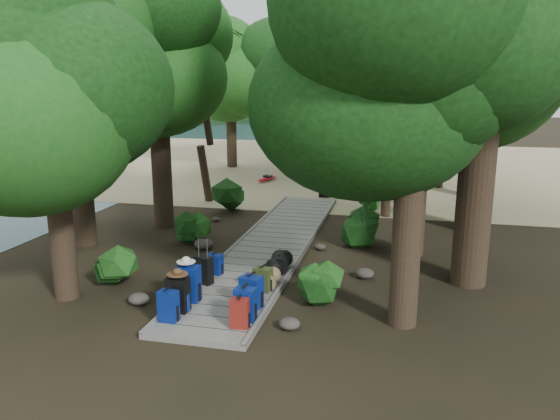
% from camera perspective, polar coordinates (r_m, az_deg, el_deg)
% --- Properties ---
extents(ground, '(120.00, 120.00, 0.00)m').
position_cam_1_polar(ground, '(14.40, -1.71, -4.99)').
color(ground, black).
rests_on(ground, ground).
extents(sand_beach, '(40.00, 22.00, 0.02)m').
position_cam_1_polar(sand_beach, '(29.76, 6.23, 4.63)').
color(sand_beach, tan).
rests_on(sand_beach, ground).
extents(distant_hill, '(32.00, 16.00, 12.00)m').
position_cam_1_polar(distant_hill, '(75.23, -22.50, 9.04)').
color(distant_hill, black).
rests_on(distant_hill, ground).
extents(boardwalk, '(2.00, 12.00, 0.12)m').
position_cam_1_polar(boardwalk, '(15.30, -0.75, -3.62)').
color(boardwalk, gray).
rests_on(boardwalk, ground).
extents(backpack_left_a, '(0.38, 0.29, 0.66)m').
position_cam_1_polar(backpack_left_a, '(10.61, -11.59, -9.63)').
color(backpack_left_a, navy).
rests_on(backpack_left_a, boardwalk).
extents(backpack_left_b, '(0.44, 0.32, 0.77)m').
position_cam_1_polar(backpack_left_b, '(10.98, -10.63, -8.46)').
color(backpack_left_b, black).
rests_on(backpack_left_b, boardwalk).
extents(backpack_left_c, '(0.46, 0.33, 0.82)m').
position_cam_1_polar(backpack_left_c, '(11.42, -9.52, -7.39)').
color(backpack_left_c, navy).
rests_on(backpack_left_c, boardwalk).
extents(backpack_left_d, '(0.38, 0.31, 0.53)m').
position_cam_1_polar(backpack_left_d, '(12.90, -6.83, -5.52)').
color(backpack_left_d, navy).
rests_on(backpack_left_d, boardwalk).
extents(backpack_right_a, '(0.36, 0.27, 0.61)m').
position_cam_1_polar(backpack_right_a, '(10.19, -4.24, -10.54)').
color(backpack_right_a, maroon).
rests_on(backpack_right_a, boardwalk).
extents(backpack_right_b, '(0.40, 0.29, 0.70)m').
position_cam_1_polar(backpack_right_b, '(10.45, -3.66, -9.62)').
color(backpack_right_b, navy).
rests_on(backpack_right_b, boardwalk).
extents(backpack_right_c, '(0.48, 0.40, 0.71)m').
position_cam_1_polar(backpack_right_c, '(11.00, -3.00, -8.36)').
color(backpack_right_c, navy).
rests_on(backpack_right_c, boardwalk).
extents(backpack_right_d, '(0.42, 0.35, 0.57)m').
position_cam_1_polar(backpack_right_d, '(11.83, -1.82, -7.11)').
color(backpack_right_d, '#35401D').
rests_on(backpack_right_d, boardwalk).
extents(duffel_right_khaki, '(0.56, 0.67, 0.38)m').
position_cam_1_polar(duffel_right_khaki, '(12.05, -1.52, -7.18)').
color(duffel_right_khaki, brown).
rests_on(duffel_right_khaki, boardwalk).
extents(duffel_right_black, '(0.53, 0.75, 0.43)m').
position_cam_1_polar(duffel_right_black, '(12.97, -0.08, -5.53)').
color(duffel_right_black, black).
rests_on(duffel_right_black, boardwalk).
extents(suitcase_on_boardwalk, '(0.45, 0.34, 0.62)m').
position_cam_1_polar(suitcase_on_boardwalk, '(12.33, -7.99, -6.24)').
color(suitcase_on_boardwalk, black).
rests_on(suitcase_on_boardwalk, boardwalk).
extents(lone_suitcase_on_sand, '(0.46, 0.30, 0.69)m').
position_cam_1_polar(lone_suitcase_on_sand, '(21.62, 4.66, 2.26)').
color(lone_suitcase_on_sand, black).
rests_on(lone_suitcase_on_sand, sand_beach).
extents(hat_brown, '(0.41, 0.41, 0.12)m').
position_cam_1_polar(hat_brown, '(10.79, -10.68, -6.31)').
color(hat_brown, '#51351E').
rests_on(hat_brown, backpack_left_b).
extents(hat_white, '(0.39, 0.39, 0.13)m').
position_cam_1_polar(hat_white, '(11.30, -9.81, -5.07)').
color(hat_white, silver).
rests_on(hat_white, backpack_left_c).
extents(kayak, '(1.55, 3.39, 0.33)m').
position_cam_1_polar(kayak, '(25.04, -1.31, 3.44)').
color(kayak, red).
rests_on(kayak, sand_beach).
extents(sun_lounger, '(1.19, 2.08, 0.64)m').
position_cam_1_polar(sun_lounger, '(23.93, 13.35, 2.97)').
color(sun_lounger, silver).
rests_on(sun_lounger, sand_beach).
extents(tree_right_a, '(4.62, 4.62, 7.69)m').
position_cam_1_polar(tree_right_a, '(9.97, 13.75, 8.97)').
color(tree_right_a, black).
rests_on(tree_right_a, ground).
extents(tree_right_b, '(6.31, 6.31, 11.27)m').
position_cam_1_polar(tree_right_b, '(12.62, 21.03, 17.52)').
color(tree_right_b, black).
rests_on(tree_right_b, ground).
extents(tree_right_c, '(5.22, 5.22, 9.04)m').
position_cam_1_polar(tree_right_c, '(14.37, 14.52, 12.91)').
color(tree_right_c, black).
rests_on(tree_right_c, ground).
extents(tree_right_d, '(6.43, 6.43, 11.79)m').
position_cam_1_polar(tree_right_d, '(17.35, 21.20, 17.04)').
color(tree_right_d, black).
rests_on(tree_right_d, ground).
extents(tree_right_e, '(4.42, 4.42, 7.96)m').
position_cam_1_polar(tree_right_e, '(20.14, 14.33, 11.43)').
color(tree_right_e, black).
rests_on(tree_right_e, ground).
extents(tree_right_f, '(6.01, 6.01, 10.73)m').
position_cam_1_polar(tree_right_f, '(22.52, 20.94, 14.69)').
color(tree_right_f, black).
rests_on(tree_right_f, ground).
extents(tree_left_a, '(4.36, 4.36, 7.27)m').
position_cam_1_polar(tree_left_a, '(11.93, -22.78, 7.98)').
color(tree_left_a, black).
rests_on(tree_left_a, ground).
extents(tree_left_b, '(5.54, 5.54, 9.97)m').
position_cam_1_polar(tree_left_b, '(15.89, -21.18, 14.14)').
color(tree_left_b, black).
rests_on(tree_left_b, ground).
extents(tree_left_c, '(5.08, 5.08, 8.84)m').
position_cam_1_polar(tree_left_c, '(17.25, -12.70, 12.70)').
color(tree_left_c, black).
rests_on(tree_left_c, ground).
extents(tree_back_a, '(4.92, 4.92, 8.52)m').
position_cam_1_polar(tree_back_a, '(28.36, 2.05, 12.89)').
color(tree_back_a, black).
rests_on(tree_back_a, ground).
extents(tree_back_b, '(5.60, 5.60, 10.00)m').
position_cam_1_polar(tree_back_b, '(29.59, 10.17, 14.16)').
color(tree_back_b, black).
rests_on(tree_back_b, ground).
extents(tree_back_c, '(5.12, 5.12, 9.22)m').
position_cam_1_polar(tree_back_c, '(28.40, 16.50, 13.07)').
color(tree_back_c, black).
rests_on(tree_back_c, ground).
extents(tree_back_d, '(4.57, 4.57, 7.62)m').
position_cam_1_polar(tree_back_d, '(28.95, -5.17, 11.97)').
color(tree_back_d, black).
rests_on(tree_back_d, ground).
extents(palm_right_a, '(4.52, 4.52, 7.71)m').
position_cam_1_polar(palm_right_a, '(18.68, 11.97, 11.04)').
color(palm_right_a, '#134312').
rests_on(palm_right_a, ground).
extents(palm_right_b, '(4.79, 4.79, 9.26)m').
position_cam_1_polar(palm_right_b, '(24.37, 16.90, 13.10)').
color(palm_right_b, '#134312').
rests_on(palm_right_b, ground).
extents(palm_right_c, '(4.33, 4.33, 6.89)m').
position_cam_1_polar(palm_right_c, '(25.12, 11.44, 10.70)').
color(palm_right_c, '#134312').
rests_on(palm_right_c, ground).
extents(palm_left_a, '(4.10, 4.10, 6.52)m').
position_cam_1_polar(palm_left_a, '(20.70, -8.36, 9.75)').
color(palm_left_a, '#134312').
rests_on(palm_left_a, ground).
extents(rock_left_a, '(0.44, 0.40, 0.24)m').
position_cam_1_polar(rock_left_a, '(11.86, -14.53, -8.98)').
color(rock_left_a, '#4C473F').
rests_on(rock_left_a, ground).
extents(rock_left_b, '(0.39, 0.36, 0.22)m').
position_cam_1_polar(rock_left_b, '(13.41, -16.09, -6.48)').
color(rock_left_b, '#4C473F').
rests_on(rock_left_b, ground).
extents(rock_left_c, '(0.53, 0.47, 0.29)m').
position_cam_1_polar(rock_left_c, '(15.21, -7.98, -3.52)').
color(rock_left_c, '#4C473F').
rests_on(rock_left_c, ground).
extents(rock_left_d, '(0.27, 0.25, 0.15)m').
position_cam_1_polar(rock_left_d, '(18.09, -6.71, -0.96)').
color(rock_left_d, '#4C473F').
rests_on(rock_left_d, ground).
extents(rock_right_a, '(0.40, 0.36, 0.22)m').
position_cam_1_polar(rock_right_a, '(10.43, 0.99, -11.80)').
color(rock_right_a, '#4C473F').
rests_on(rock_right_a, ground).
extents(rock_right_b, '(0.44, 0.40, 0.24)m').
position_cam_1_polar(rock_right_b, '(13.07, 8.82, -6.55)').
color(rock_right_b, '#4C473F').
rests_on(rock_right_b, ground).
extents(rock_right_c, '(0.31, 0.28, 0.17)m').
position_cam_1_polar(rock_right_c, '(15.05, 4.23, -3.86)').
color(rock_right_c, '#4C473F').
rests_on(rock_right_c, ground).
extents(shrub_left_a, '(1.00, 1.00, 0.90)m').
position_cam_1_polar(shrub_left_a, '(12.85, -17.15, -5.82)').
color(shrub_left_a, '#174C17').
rests_on(shrub_left_a, ground).
extents(shrub_left_b, '(0.94, 0.94, 0.85)m').
position_cam_1_polar(shrub_left_b, '(15.70, -9.11, -1.96)').
color(shrub_left_b, '#174C17').
rests_on(shrub_left_b, ground).
extents(shrub_left_c, '(1.27, 1.27, 1.14)m').
position_cam_1_polar(shrub_left_c, '(19.28, -5.42, 1.49)').
color(shrub_left_c, '#174C17').
rests_on(shrub_left_c, ground).
extents(shrub_right_a, '(1.07, 1.07, 0.96)m').
position_cam_1_polar(shrub_right_a, '(11.39, 4.02, -7.58)').
color(shrub_right_a, '#174C17').
rests_on(shrub_right_a, ground).
extents(shrub_right_b, '(1.19, 1.19, 1.07)m').
position_cam_1_polar(shrub_right_b, '(15.50, 8.26, -1.71)').
color(shrub_right_b, '#174C17').
rests_on(shrub_right_b, ground).
extents(shrub_right_c, '(0.80, 0.80, 0.72)m').
position_cam_1_polar(shrub_right_c, '(19.55, 9.17, 0.91)').
color(shrub_right_c, '#174C17').
rests_on(shrub_right_c, ground).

